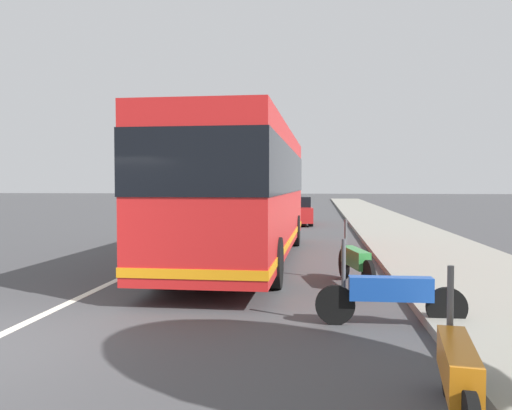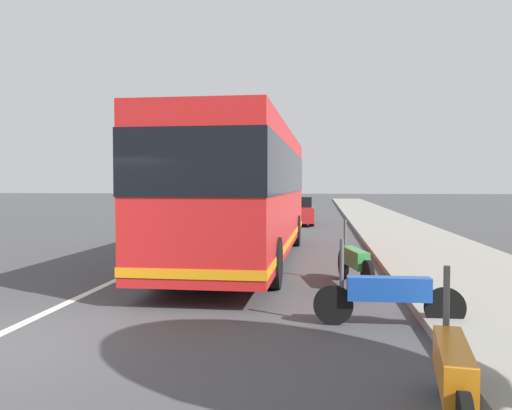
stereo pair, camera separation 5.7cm
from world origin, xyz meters
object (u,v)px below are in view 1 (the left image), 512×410
(coach_bus, at_px, (245,187))
(car_far_distant, at_px, (293,211))
(motorcycle_angled, at_px, (355,262))
(car_ahead_same_lane, at_px, (238,202))
(motorcycle_by_tree, at_px, (390,294))
(car_oncoming, at_px, (260,197))
(motorcycle_nearest_curb, at_px, (458,375))

(coach_bus, distance_m, car_far_distant, 13.10)
(motorcycle_angled, height_order, car_ahead_same_lane, car_ahead_same_lane)
(car_ahead_same_lane, bearing_deg, motorcycle_by_tree, 16.75)
(car_oncoming, bearing_deg, motorcycle_nearest_curb, 9.97)
(motorcycle_by_tree, bearing_deg, motorcycle_nearest_curb, 91.26)
(motorcycle_by_tree, bearing_deg, car_far_distant, -84.03)
(car_ahead_same_lane, bearing_deg, car_oncoming, -175.82)
(car_ahead_same_lane, bearing_deg, coach_bus, 13.39)
(motorcycle_nearest_curb, distance_m, car_far_distant, 22.43)
(car_far_distant, relative_size, car_oncoming, 1.06)
(motorcycle_by_tree, bearing_deg, car_oncoming, -82.38)
(coach_bus, bearing_deg, car_ahead_same_lane, 9.76)
(coach_bus, height_order, car_oncoming, coach_bus)
(motorcycle_by_tree, distance_m, car_ahead_same_lane, 32.91)
(car_far_distant, xyz_separation_m, car_oncoming, (28.26, 4.84, 0.03))
(car_ahead_same_lane, bearing_deg, motorcycle_nearest_curb, 15.83)
(motorcycle_by_tree, relative_size, car_oncoming, 0.49)
(car_ahead_same_lane, distance_m, car_oncoming, 15.23)
(coach_bus, height_order, motorcycle_nearest_curb, coach_bus)
(car_far_distant, relative_size, car_ahead_same_lane, 1.07)
(car_far_distant, bearing_deg, motorcycle_angled, -177.35)
(coach_bus, relative_size, motorcycle_by_tree, 5.31)
(motorcycle_by_tree, bearing_deg, motorcycle_angled, -85.18)
(motorcycle_nearest_curb, xyz_separation_m, car_oncoming, (50.55, 7.29, 0.24))
(motorcycle_angled, bearing_deg, coach_bus, 27.66)
(motorcycle_angled, height_order, car_far_distant, car_far_distant)
(coach_bus, relative_size, motorcycle_nearest_curb, 5.22)
(motorcycle_nearest_curb, xyz_separation_m, car_far_distant, (22.29, 2.45, 0.21))
(motorcycle_nearest_curb, bearing_deg, coach_bus, 26.17)
(motorcycle_nearest_curb, xyz_separation_m, car_ahead_same_lane, (35.32, 7.29, 0.25))
(coach_bus, distance_m, motorcycle_angled, 4.39)
(motorcycle_by_tree, height_order, car_far_distant, car_far_distant)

